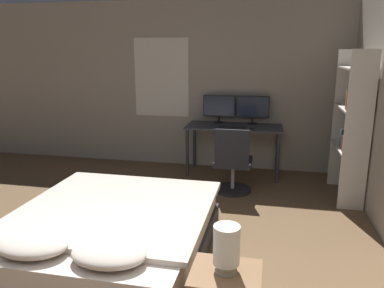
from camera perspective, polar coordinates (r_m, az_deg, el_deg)
The scene contains 10 objects.
wall_back at distance 6.15m, azimuth 4.42°, elevation 8.83°, with size 12.00×0.08×2.70m.
bed at distance 3.63m, azimuth -12.01°, elevation -13.39°, with size 1.74×1.98×0.57m.
bedside_lamp at distance 2.49m, azimuth 5.28°, elevation -15.20°, with size 0.17×0.17×0.32m.
desk at distance 5.83m, azimuth 6.39°, elevation 1.85°, with size 1.46×0.65×0.78m.
monitor_left at distance 6.01m, azimuth 4.15°, elevation 5.65°, with size 0.51×0.16×0.44m.
monitor_right at distance 5.97m, azimuth 9.25°, elevation 5.44°, with size 0.51×0.16×0.44m.
keyboard at distance 5.60m, azimuth 6.19°, elevation 2.45°, with size 0.39×0.13×0.02m.
computer_mouse at distance 5.57m, azimuth 9.13°, elevation 2.40°, with size 0.07×0.05×0.04m.
office_chair at distance 5.12m, azimuth 6.21°, elevation -3.36°, with size 0.52×0.52×0.92m.
bookshelf at distance 5.12m, azimuth 23.26°, elevation 3.12°, with size 0.31×0.93×1.92m.
Camera 1 is at (0.80, -1.73, 1.89)m, focal length 35.00 mm.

